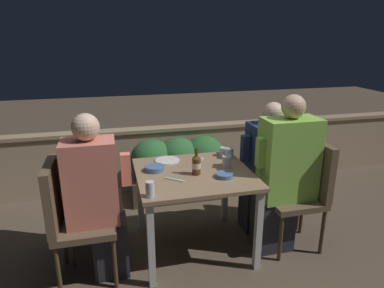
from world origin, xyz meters
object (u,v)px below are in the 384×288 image
Objects in this scene: person_coral_top at (97,198)px; person_green_blouse at (284,175)px; chair_right_near at (305,185)px; beer_bottle at (196,164)px; chair_left_near at (69,212)px; chair_right_far at (286,171)px; chair_left_far at (81,192)px; person_navy_jumper at (266,167)px.

person_coral_top is 0.95× the size of person_green_blouse.
person_green_blouse is (1.50, 0.00, 0.03)m from person_coral_top.
beer_bottle is at bearing 173.73° from chair_right_near.
chair_left_near is 4.26× the size of beer_bottle.
chair_right_far is 4.26× the size of beer_bottle.
chair_left_far is 1.85m from chair_right_far.
person_navy_jumper is at bearing 17.53° from beer_bottle.
chair_right_near is (1.84, -0.31, 0.00)m from chair_left_far.
person_navy_jumper is (-0.20, 0.33, 0.05)m from chair_right_near.
chair_right_far is at bearing -0.00° from person_navy_jumper.
person_navy_jumper is at bearing 89.55° from person_green_blouse.
chair_right_near reaches higher than beer_bottle.
person_navy_jumper reaches higher than beer_bottle.
person_coral_top is 5.78× the size of beer_bottle.
chair_left_far reaches higher than beer_bottle.
chair_left_far and chair_right_far have the same top height.
chair_right_far is at bearing 57.58° from person_green_blouse.
person_coral_top is at bearing -172.25° from beer_bottle.
chair_right_near is at bearing 0.10° from chair_left_near.
chair_right_near is at bearing -91.14° from chair_right_far.
person_coral_top is 1.36× the size of chair_right_far.
chair_right_near is 0.77× the size of person_navy_jumper.
person_green_blouse is at bearing 0.12° from chair_left_near.
chair_left_near is at bearing -101.34° from chair_left_far.
chair_left_far is 0.70× the size of person_green_blouse.
chair_left_near is at bearing -168.90° from person_navy_jumper.
person_navy_jumper is (1.64, 0.02, 0.05)m from chair_left_far.
chair_left_near is 1.91m from chair_right_near.
chair_left_near and chair_right_near have the same top height.
chair_right_near is (1.70, 0.00, -0.09)m from person_coral_top.
chair_left_far is 1.87m from chair_right_near.
chair_left_near is 1.00× the size of chair_right_far.
person_green_blouse is at bearing 180.00° from chair_right_near.
chair_left_near is 1.71m from person_green_blouse.
person_navy_jumper is at bearing 121.27° from chair_right_near.
person_green_blouse is 1.42× the size of chair_right_far.
person_navy_jumper is 5.52× the size of beer_bottle.
chair_right_far is at bearing 13.80° from beer_bottle.
chair_left_far is 0.77× the size of person_navy_jumper.
chair_right_near and chair_right_far have the same top height.
person_green_blouse is at bearing -10.85° from chair_left_far.
person_coral_top reaches higher than chair_left_far.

